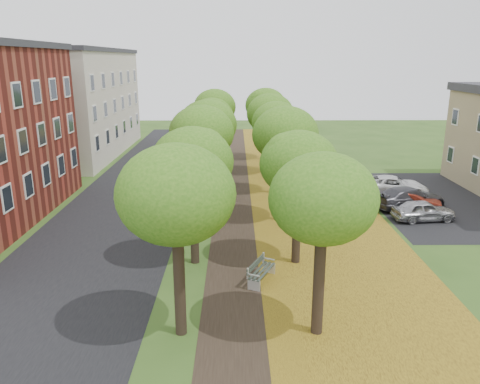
{
  "coord_description": "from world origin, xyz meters",
  "views": [
    {
      "loc": [
        -0.26,
        -14.6,
        9.35
      ],
      "look_at": [
        -0.02,
        9.47,
        2.5
      ],
      "focal_mm": 35.0,
      "sensor_mm": 36.0,
      "label": 1
    }
  ],
  "objects_px": {
    "bench": "(260,271)",
    "car_silver": "(424,210)",
    "car_red": "(411,201)",
    "car_grey": "(409,198)",
    "car_white": "(393,186)"
  },
  "relations": [
    {
      "from": "bench",
      "to": "car_white",
      "type": "height_order",
      "value": "car_white"
    },
    {
      "from": "bench",
      "to": "car_white",
      "type": "bearing_deg",
      "value": -12.36
    },
    {
      "from": "car_white",
      "to": "car_silver",
      "type": "bearing_deg",
      "value": -171.44
    },
    {
      "from": "bench",
      "to": "car_grey",
      "type": "xyz_separation_m",
      "value": [
        10.19,
        10.29,
        0.22
      ]
    },
    {
      "from": "bench",
      "to": "car_silver",
      "type": "relative_size",
      "value": 0.55
    },
    {
      "from": "bench",
      "to": "car_silver",
      "type": "distance_m",
      "value": 12.9
    },
    {
      "from": "car_white",
      "to": "bench",
      "type": "bearing_deg",
      "value": 151.51
    },
    {
      "from": "car_grey",
      "to": "car_white",
      "type": "bearing_deg",
      "value": -17.84
    },
    {
      "from": "car_red",
      "to": "bench",
      "type": "bearing_deg",
      "value": 154.0
    },
    {
      "from": "car_silver",
      "to": "car_grey",
      "type": "height_order",
      "value": "car_grey"
    },
    {
      "from": "car_red",
      "to": "car_white",
      "type": "relative_size",
      "value": 0.76
    },
    {
      "from": "car_red",
      "to": "car_grey",
      "type": "relative_size",
      "value": 0.76
    },
    {
      "from": "car_red",
      "to": "car_white",
      "type": "xyz_separation_m",
      "value": [
        0.0,
        3.54,
        0.06
      ]
    },
    {
      "from": "bench",
      "to": "car_white",
      "type": "relative_size",
      "value": 0.42
    },
    {
      "from": "car_silver",
      "to": "car_grey",
      "type": "relative_size",
      "value": 0.76
    }
  ]
}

